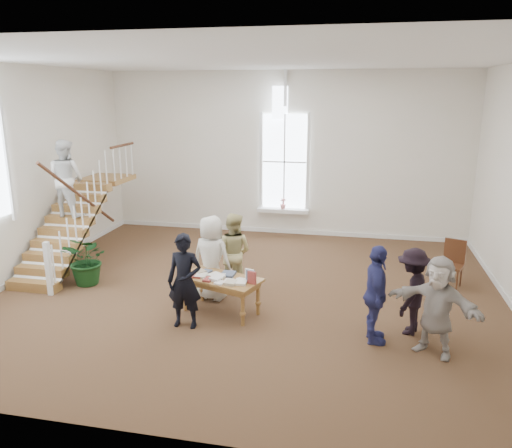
% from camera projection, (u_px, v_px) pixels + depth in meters
% --- Properties ---
extents(ground, '(10.00, 10.00, 0.00)m').
position_uv_depth(ground, '(250.00, 292.00, 10.11)').
color(ground, '#43301A').
rests_on(ground, ground).
extents(room_shell, '(10.49, 10.00, 10.00)m').
position_uv_depth(room_shell, '(283.00, 220.00, 14.16)').
color(room_shell, silver).
rests_on(room_shell, ground).
extents(staircase, '(1.10, 4.10, 2.92)m').
position_uv_depth(staircase, '(69.00, 197.00, 11.26)').
color(staircase, brown).
rests_on(staircase, ground).
extents(library_table, '(1.61, 1.15, 0.74)m').
position_uv_depth(library_table, '(221.00, 282.00, 9.02)').
color(library_table, brown).
rests_on(library_table, ground).
extents(police_officer, '(0.60, 0.40, 1.65)m').
position_uv_depth(police_officer, '(185.00, 281.00, 8.44)').
color(police_officer, black).
rests_on(police_officer, ground).
extents(elderly_woman, '(0.91, 0.71, 1.66)m').
position_uv_depth(elderly_woman, '(212.00, 258.00, 9.60)').
color(elderly_woman, silver).
rests_on(elderly_woman, ground).
extents(person_yellow, '(0.88, 0.74, 1.62)m').
position_uv_depth(person_yellow, '(233.00, 252.00, 10.02)').
color(person_yellow, '#CBC07F').
rests_on(person_yellow, ground).
extents(woman_cluster_a, '(0.46, 0.98, 1.62)m').
position_uv_depth(woman_cluster_a, '(376.00, 295.00, 7.91)').
color(woman_cluster_a, navy).
rests_on(woman_cluster_a, ground).
extents(woman_cluster_b, '(0.83, 1.08, 1.47)m').
position_uv_depth(woman_cluster_b, '(412.00, 291.00, 8.23)').
color(woman_cluster_b, black).
rests_on(woman_cluster_b, ground).
extents(woman_cluster_c, '(1.50, 1.13, 1.58)m').
position_uv_depth(woman_cluster_c, '(437.00, 306.00, 7.55)').
color(woman_cluster_c, '#BCB2A9').
rests_on(woman_cluster_c, ground).
extents(floor_plant, '(1.10, 1.00, 1.07)m').
position_uv_depth(floor_plant, '(88.00, 260.00, 10.39)').
color(floor_plant, '#113613').
rests_on(floor_plant, ground).
extents(side_chair, '(0.56, 0.56, 0.99)m').
position_uv_depth(side_chair, '(453.00, 261.00, 10.28)').
color(side_chair, '#3B1A10').
rests_on(side_chair, ground).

